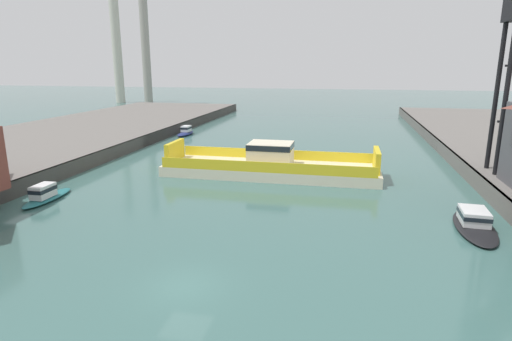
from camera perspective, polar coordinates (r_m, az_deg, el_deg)
name	(u,v)px	position (r m, az deg, el deg)	size (l,w,h in m)	color
ground_plane	(185,287)	(24.25, -9.62, -15.19)	(400.00, 400.00, 0.00)	#3D6660
chain_ferry	(271,165)	(46.31, 1.98, 0.70)	(23.36, 6.86, 3.61)	beige
moored_boat_near_left	(186,132)	(74.27, -9.46, 5.19)	(1.90, 5.69, 1.58)	navy
moored_boat_mid_left	(45,194)	(42.02, -26.54, -2.90)	(1.94, 6.33, 1.56)	#237075
moored_boat_mid_right	(474,222)	(35.32, 27.35, -6.15)	(3.01, 7.71, 1.38)	black
smokestack_distant_a	(116,39)	(145.53, -18.35, 16.47)	(3.12, 3.12, 37.26)	beige
smokestack_distant_b	(145,42)	(136.74, -14.72, 16.47)	(2.71, 2.71, 35.14)	#9E998E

